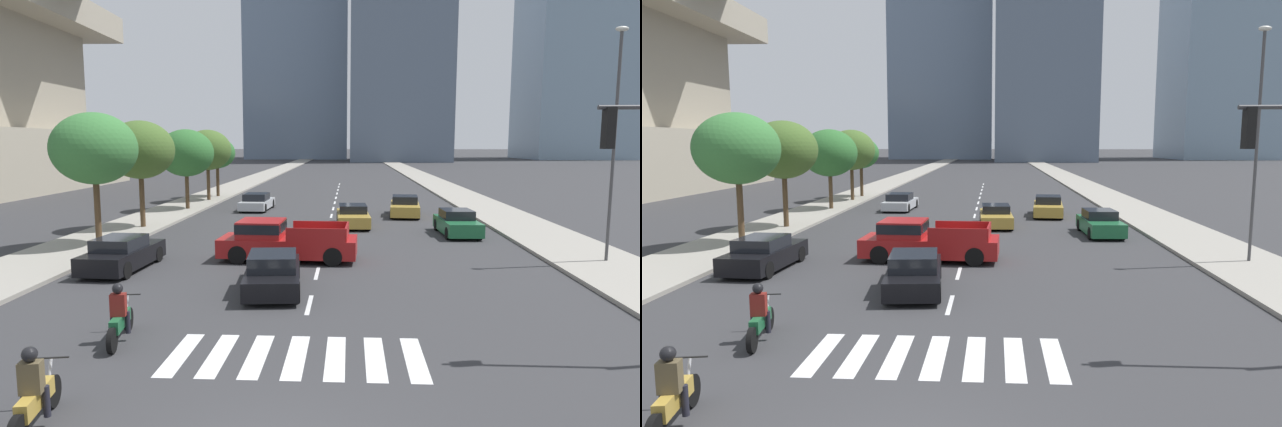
% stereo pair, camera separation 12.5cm
% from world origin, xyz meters
% --- Properties ---
extents(sidewalk_east, '(4.00, 260.00, 0.15)m').
position_xyz_m(sidewalk_east, '(11.26, 30.00, 0.07)').
color(sidewalk_east, gray).
rests_on(sidewalk_east, ground).
extents(sidewalk_west, '(4.00, 260.00, 0.15)m').
position_xyz_m(sidewalk_west, '(-11.26, 30.00, 0.07)').
color(sidewalk_west, gray).
rests_on(sidewalk_west, ground).
extents(crosswalk_near, '(5.85, 2.59, 0.01)m').
position_xyz_m(crosswalk_near, '(0.00, 4.51, 0.00)').
color(crosswalk_near, silver).
rests_on(crosswalk_near, ground).
extents(lane_divider_center, '(0.14, 50.00, 0.01)m').
position_xyz_m(lane_divider_center, '(0.00, 32.51, 0.00)').
color(lane_divider_center, silver).
rests_on(lane_divider_center, ground).
extents(motorcycle_lead, '(0.71, 2.16, 1.49)m').
position_xyz_m(motorcycle_lead, '(-4.42, 5.24, 0.58)').
color(motorcycle_lead, black).
rests_on(motorcycle_lead, ground).
extents(motorcycle_trailing, '(0.71, 2.09, 1.49)m').
position_xyz_m(motorcycle_trailing, '(-4.15, 1.15, 0.58)').
color(motorcycle_trailing, black).
rests_on(motorcycle_trailing, ground).
extents(pickup_truck, '(5.74, 2.34, 1.67)m').
position_xyz_m(pickup_truck, '(-1.61, 14.72, 0.81)').
color(pickup_truck, maroon).
rests_on(pickup_truck, ground).
extents(sedan_black_0, '(1.97, 4.30, 1.31)m').
position_xyz_m(sedan_black_0, '(-7.53, 12.68, 0.61)').
color(sedan_black_0, black).
rests_on(sedan_black_0, ground).
extents(sedan_black_1, '(2.15, 4.49, 1.28)m').
position_xyz_m(sedan_black_1, '(-1.32, 10.10, 0.59)').
color(sedan_black_1, black).
rests_on(sedan_black_1, ground).
extents(sedan_gold_2, '(1.99, 4.55, 1.25)m').
position_xyz_m(sedan_gold_2, '(1.40, 24.19, 0.58)').
color(sedan_gold_2, '#B28E38').
rests_on(sedan_gold_2, ground).
extents(sedan_green_3, '(1.95, 4.28, 1.33)m').
position_xyz_m(sedan_green_3, '(6.92, 21.46, 0.61)').
color(sedan_green_3, '#1E6038').
rests_on(sedan_green_3, ground).
extents(sedan_silver_4, '(2.05, 4.44, 1.23)m').
position_xyz_m(sedan_silver_4, '(-5.51, 31.40, 0.57)').
color(sedan_silver_4, '#B7BABF').
rests_on(sedan_silver_4, ground).
extents(sedan_gold_5, '(2.25, 4.72, 1.33)m').
position_xyz_m(sedan_gold_5, '(4.89, 28.86, 0.61)').
color(sedan_gold_5, '#B28E38').
rests_on(sedan_gold_5, ground).
extents(street_lamp_east, '(0.50, 0.24, 9.13)m').
position_xyz_m(street_lamp_east, '(11.56, 14.70, 5.33)').
color(street_lamp_east, '#3F3F42').
rests_on(street_lamp_east, sidewalk_east).
extents(street_tree_nearest, '(3.86, 3.86, 6.09)m').
position_xyz_m(street_tree_nearest, '(-10.46, 16.95, 4.59)').
color(street_tree_nearest, '#4C3823').
rests_on(street_tree_nearest, sidewalk_west).
extents(street_tree_second, '(3.80, 3.80, 5.94)m').
position_xyz_m(street_tree_second, '(-10.46, 22.38, 4.46)').
color(street_tree_second, '#4C3823').
rests_on(street_tree_second, sidewalk_west).
extents(street_tree_third, '(3.94, 3.94, 5.66)m').
position_xyz_m(street_tree_third, '(-10.46, 30.88, 4.12)').
color(street_tree_third, '#4C3823').
rests_on(street_tree_third, sidewalk_west).
extents(street_tree_fourth, '(3.88, 3.88, 5.77)m').
position_xyz_m(street_tree_fourth, '(-10.46, 36.79, 4.25)').
color(street_tree_fourth, '#4C3823').
rests_on(street_tree_fourth, sidewalk_west).
extents(street_tree_fifth, '(3.17, 3.17, 5.16)m').
position_xyz_m(street_tree_fifth, '(-10.46, 39.98, 3.94)').
color(street_tree_fifth, '#4C3823').
rests_on(street_tree_fifth, sidewalk_west).
extents(office_tower_right_skyline, '(27.91, 29.67, 92.69)m').
position_xyz_m(office_tower_right_skyline, '(67.47, 161.34, 42.79)').
color(office_tower_right_skyline, '#7A93A8').
rests_on(office_tower_right_skyline, ground).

